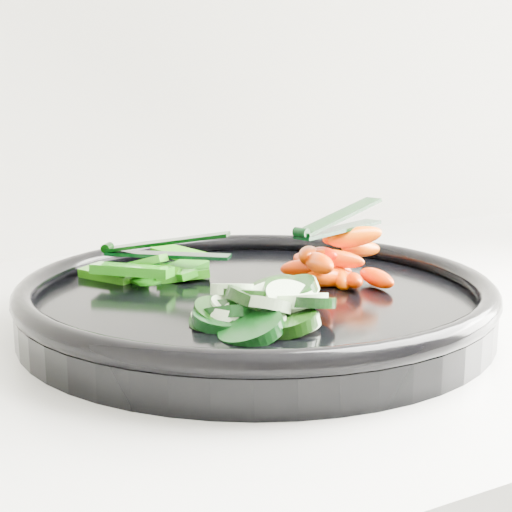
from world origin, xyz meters
name	(u,v)px	position (x,y,z in m)	size (l,w,h in m)	color
veggie_tray	(256,298)	(-0.22, 1.67, 0.95)	(0.39, 0.39, 0.04)	black
cucumber_pile	(254,308)	(-0.25, 1.60, 0.96)	(0.11, 0.11, 0.04)	black
carrot_pile	(334,260)	(-0.14, 1.67, 0.97)	(0.11, 0.13, 0.05)	#E64300
pepper_pile	(155,270)	(-0.27, 1.75, 0.96)	(0.11, 0.10, 0.03)	#1D6109
tong_carrot	(338,223)	(-0.14, 1.67, 1.00)	(0.11, 0.06, 0.02)	black
tong_pepper	(163,248)	(-0.26, 1.75, 0.98)	(0.10, 0.08, 0.02)	black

